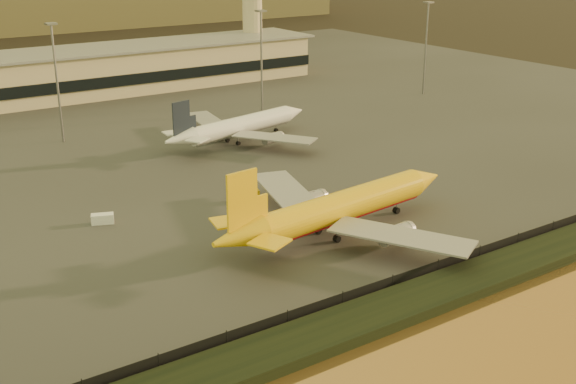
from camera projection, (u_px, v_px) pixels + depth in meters
The scene contains 10 objects.
ground at pixel (318, 261), 100.40m from camera, with size 900.00×900.00×0.00m, color black.
embankment at pixel (402, 305), 86.93m from camera, with size 320.00×7.00×1.40m, color black.
tarmac at pixel (85, 122), 174.31m from camera, with size 320.00×220.00×0.20m, color #2D2D2D.
perimeter_fence at pixel (380, 288), 89.84m from camera, with size 300.00×0.05×2.20m, color black.
control_tower at pixel (252, 4), 232.10m from camera, with size 11.20×11.20×35.50m.
apron_light_masts at pixel (174, 63), 161.41m from camera, with size 152.20×12.20×25.40m.
dhl_cargo_jet at pixel (340, 208), 107.64m from camera, with size 45.95×44.74×13.72m.
white_narrowbody_jet at pixel (240, 126), 156.06m from camera, with size 39.77×38.18×11.50m.
gse_vehicle_yellow at pixel (246, 196), 121.83m from camera, with size 4.37×1.97×1.97m, color #E9AF0C.
gse_vehicle_white at pixel (103, 219), 112.57m from camera, with size 3.44×1.55×1.55m, color white.
Camera 1 is at (-54.81, -73.10, 42.91)m, focal length 45.00 mm.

